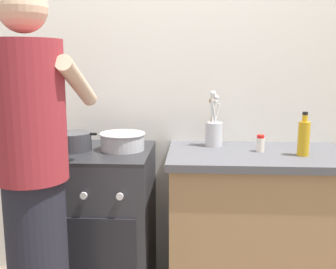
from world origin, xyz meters
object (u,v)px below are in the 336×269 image
(stove_range, at_px, (100,226))
(oil_bottle, at_px, (304,138))
(utensil_crock, at_px, (214,130))
(spice_bottle, at_px, (260,143))
(mixing_bowl, at_px, (122,140))
(person, at_px, (34,188))
(pot, at_px, (72,141))

(stove_range, height_order, oil_bottle, oil_bottle)
(utensil_crock, bearing_deg, spice_bottle, -28.60)
(mixing_bowl, height_order, person, person)
(stove_range, bearing_deg, mixing_bowl, 8.70)
(mixing_bowl, bearing_deg, person, -115.47)
(stove_range, bearing_deg, oil_bottle, -2.94)
(mixing_bowl, xyz_separation_m, person, (-0.28, -0.59, -0.09))
(person, bearing_deg, mixing_bowl, 64.53)
(stove_range, xyz_separation_m, pot, (-0.14, -0.00, 0.50))
(pot, bearing_deg, mixing_bowl, 5.37)
(mixing_bowl, distance_m, utensil_crock, 0.54)
(stove_range, height_order, utensil_crock, utensil_crock)
(mixing_bowl, height_order, oil_bottle, oil_bottle)
(mixing_bowl, height_order, utensil_crock, utensil_crock)
(utensil_crock, bearing_deg, oil_bottle, -25.45)
(spice_bottle, bearing_deg, oil_bottle, -21.45)
(person, bearing_deg, stove_range, 76.13)
(utensil_crock, distance_m, oil_bottle, 0.51)
(spice_bottle, xyz_separation_m, oil_bottle, (0.21, -0.08, 0.05))
(utensil_crock, xyz_separation_m, spice_bottle, (0.25, -0.14, -0.05))
(utensil_crock, bearing_deg, stove_range, -166.19)
(mixing_bowl, bearing_deg, stove_range, -171.30)
(pot, relative_size, spice_bottle, 2.98)
(pot, height_order, person, person)
(pot, bearing_deg, oil_bottle, -2.39)
(utensil_crock, bearing_deg, pot, -168.20)
(mixing_bowl, relative_size, person, 0.15)
(stove_range, bearing_deg, person, -103.87)
(oil_bottle, bearing_deg, stove_range, 177.06)
(stove_range, bearing_deg, utensil_crock, 13.81)
(mixing_bowl, relative_size, utensil_crock, 0.79)
(oil_bottle, height_order, person, person)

